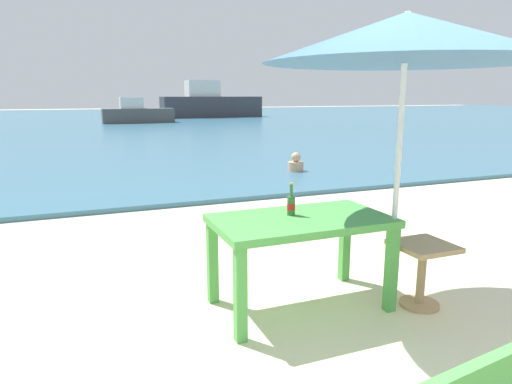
{
  "coord_description": "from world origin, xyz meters",
  "views": [
    {
      "loc": [
        -2.25,
        -1.88,
        1.71
      ],
      "look_at": [
        -0.31,
        3.0,
        0.6
      ],
      "focal_mm": 32.24,
      "sensor_mm": 36.0,
      "label": 1
    }
  ],
  "objects_px": {
    "patio_umbrella": "(406,38)",
    "swimmer_person": "(296,164)",
    "boat_sailboat": "(137,114)",
    "picnic_table_green": "(301,231)",
    "side_table_wood": "(422,265)",
    "boat_ferry": "(210,104)",
    "beer_bottle_amber": "(291,204)"
  },
  "relations": [
    {
      "from": "boat_sailboat",
      "to": "picnic_table_green",
      "type": "bearing_deg",
      "value": -94.66
    },
    {
      "from": "picnic_table_green",
      "to": "boat_ferry",
      "type": "distance_m",
      "value": 31.23
    },
    {
      "from": "picnic_table_green",
      "to": "boat_sailboat",
      "type": "height_order",
      "value": "boat_sailboat"
    },
    {
      "from": "patio_umbrella",
      "to": "boat_ferry",
      "type": "distance_m",
      "value": 31.38
    },
    {
      "from": "patio_umbrella",
      "to": "swimmer_person",
      "type": "xyz_separation_m",
      "value": [
        2.18,
        6.06,
        -1.88
      ]
    },
    {
      "from": "beer_bottle_amber",
      "to": "patio_umbrella",
      "type": "xyz_separation_m",
      "value": [
        0.71,
        -0.4,
        1.26
      ]
    },
    {
      "from": "side_table_wood",
      "to": "boat_sailboat",
      "type": "relative_size",
      "value": 0.13
    },
    {
      "from": "boat_ferry",
      "to": "side_table_wood",
      "type": "bearing_deg",
      "value": -103.06
    },
    {
      "from": "beer_bottle_amber",
      "to": "boat_ferry",
      "type": "height_order",
      "value": "boat_ferry"
    },
    {
      "from": "side_table_wood",
      "to": "swimmer_person",
      "type": "xyz_separation_m",
      "value": [
        1.92,
        6.12,
        -0.11
      ]
    },
    {
      "from": "beer_bottle_amber",
      "to": "side_table_wood",
      "type": "relative_size",
      "value": 0.49
    },
    {
      "from": "boat_ferry",
      "to": "patio_umbrella",
      "type": "bearing_deg",
      "value": -103.54
    },
    {
      "from": "beer_bottle_amber",
      "to": "swimmer_person",
      "type": "relative_size",
      "value": 0.65
    },
    {
      "from": "boat_ferry",
      "to": "swimmer_person",
      "type": "bearing_deg",
      "value": -101.93
    },
    {
      "from": "boat_sailboat",
      "to": "boat_ferry",
      "type": "xyz_separation_m",
      "value": [
        5.98,
        5.24,
        0.42
      ]
    },
    {
      "from": "patio_umbrella",
      "to": "boat_sailboat",
      "type": "distance_m",
      "value": 25.33
    },
    {
      "from": "boat_sailboat",
      "to": "beer_bottle_amber",
      "type": "bearing_deg",
      "value": -94.78
    },
    {
      "from": "beer_bottle_amber",
      "to": "swimmer_person",
      "type": "xyz_separation_m",
      "value": [
        2.89,
        5.66,
        -0.61
      ]
    },
    {
      "from": "patio_umbrella",
      "to": "swimmer_person",
      "type": "height_order",
      "value": "patio_umbrella"
    },
    {
      "from": "patio_umbrella",
      "to": "boat_sailboat",
      "type": "height_order",
      "value": "patio_umbrella"
    },
    {
      "from": "boat_ferry",
      "to": "beer_bottle_amber",
      "type": "bearing_deg",
      "value": -104.98
    },
    {
      "from": "swimmer_person",
      "to": "boat_sailboat",
      "type": "xyz_separation_m",
      "value": [
        -0.81,
        19.19,
        0.38
      ]
    },
    {
      "from": "patio_umbrella",
      "to": "side_table_wood",
      "type": "height_order",
      "value": "patio_umbrella"
    },
    {
      "from": "beer_bottle_amber",
      "to": "boat_sailboat",
      "type": "xyz_separation_m",
      "value": [
        2.08,
        24.85,
        -0.24
      ]
    },
    {
      "from": "picnic_table_green",
      "to": "swimmer_person",
      "type": "height_order",
      "value": "picnic_table_green"
    },
    {
      "from": "boat_ferry",
      "to": "boat_sailboat",
      "type": "bearing_deg",
      "value": -138.75
    },
    {
      "from": "picnic_table_green",
      "to": "boat_ferry",
      "type": "relative_size",
      "value": 0.19
    },
    {
      "from": "swimmer_person",
      "to": "patio_umbrella",
      "type": "bearing_deg",
      "value": -109.79
    },
    {
      "from": "picnic_table_green",
      "to": "patio_umbrella",
      "type": "xyz_separation_m",
      "value": [
        0.67,
        -0.31,
        1.47
      ]
    },
    {
      "from": "side_table_wood",
      "to": "patio_umbrella",
      "type": "bearing_deg",
      "value": 166.91
    },
    {
      "from": "patio_umbrella",
      "to": "side_table_wood",
      "type": "distance_m",
      "value": 1.78
    },
    {
      "from": "beer_bottle_amber",
      "to": "patio_umbrella",
      "type": "relative_size",
      "value": 0.12
    }
  ]
}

